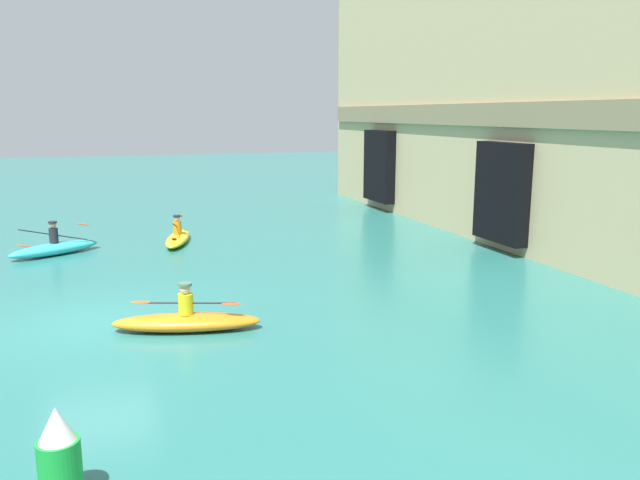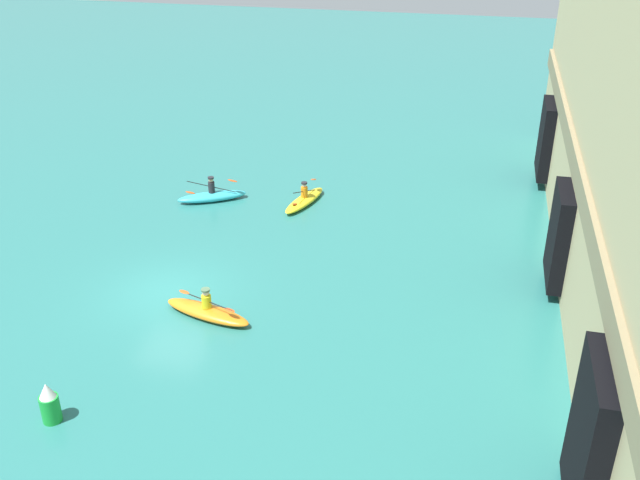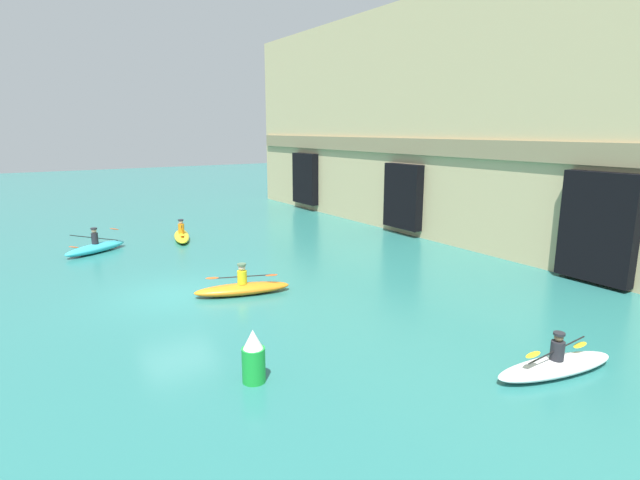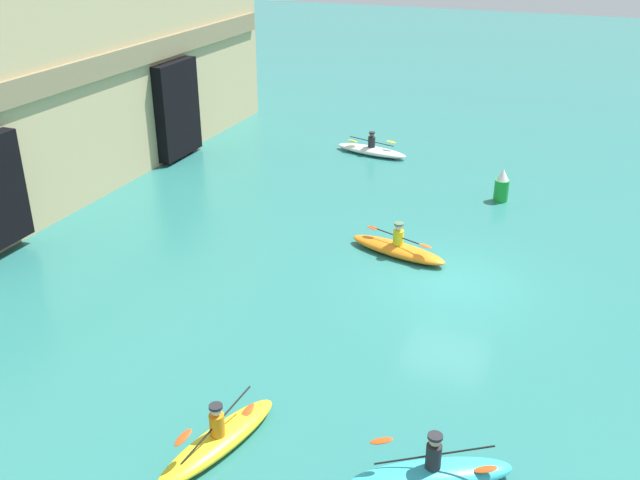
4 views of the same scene
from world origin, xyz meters
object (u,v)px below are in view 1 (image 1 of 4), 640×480
at_px(kayak_yellow, 178,238).
at_px(marker_buoy, 59,457).
at_px(kayak_orange, 187,321).
at_px(kayak_cyan, 55,248).

relative_size(kayak_yellow, marker_buoy, 2.63).
height_order(kayak_orange, marker_buoy, marker_buoy).
bearing_deg(marker_buoy, kayak_orange, 158.73).
relative_size(kayak_cyan, marker_buoy, 2.50).
relative_size(kayak_orange, kayak_cyan, 1.08).
distance_m(kayak_cyan, kayak_yellow, 4.23).
bearing_deg(kayak_cyan, marker_buoy, -115.77).
xyz_separation_m(kayak_orange, kayak_cyan, (-9.11, -3.30, 0.02)).
distance_m(kayak_orange, kayak_yellow, 9.77).
relative_size(kayak_cyan, kayak_yellow, 0.95).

